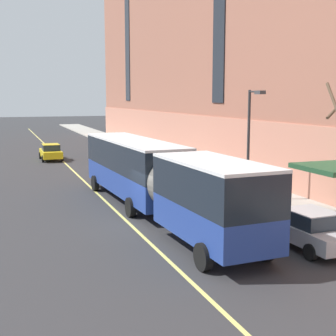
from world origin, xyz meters
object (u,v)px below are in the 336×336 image
Objects in this scene: city_bus at (155,175)px; parked_car_champagne_6 at (218,189)px; parked_car_red_1 at (165,168)px; parked_car_silver_3 at (308,228)px; street_lamp at (251,133)px; parked_car_navy_2 at (112,146)px; taxi_cab at (51,152)px; parked_car_darkgray_4 at (126,152)px.

city_bus reaches higher than parked_car_champagne_6.
parked_car_silver_3 is at bearing -90.37° from parked_car_red_1.
city_bus is at bearing -171.37° from street_lamp.
taxi_cab is (-6.91, -3.64, -0.00)m from parked_car_navy_2.
parked_car_silver_3 is at bearing -90.06° from parked_car_darkgray_4.
street_lamp is (1.67, -0.60, 3.25)m from parked_car_champagne_6.
parked_car_red_1 is 16.92m from parked_car_navy_2.
parked_car_red_1 is 14.96m from taxi_cab.
street_lamp reaches higher than parked_car_silver_3.
street_lamp reaches higher than taxi_cab.
parked_car_darkgray_4 and taxi_cab have the same top height.
city_bus is 23.84m from taxi_cab.
parked_car_navy_2 is at bearing 93.76° from street_lamp.
parked_car_navy_2 is 1.10× the size of parked_car_darkgray_4.
parked_car_champagne_6 and taxi_cab have the same top height.
parked_car_silver_3 is (-0.11, -17.36, 0.00)m from parked_car_red_1.
parked_car_darkgray_4 is (-0.08, 10.66, -0.00)m from parked_car_red_1.
street_lamp reaches higher than parked_car_darkgray_4.
city_bus is 4.10× the size of parked_car_red_1.
parked_car_red_1 is 1.07× the size of parked_car_darkgray_4.
street_lamp is at bearing -69.20° from taxi_cab.
city_bus reaches higher than parked_car_silver_3.
parked_car_silver_3 is 1.03× the size of parked_car_champagne_6.
street_lamp is (1.76, -9.47, 3.25)m from parked_car_red_1.
taxi_cab is at bearing 107.46° from parked_car_champagne_6.
taxi_cab is (-6.80, 2.62, 0.00)m from parked_car_darkgray_4.
city_bus is 21.48m from parked_car_darkgray_4.
taxi_cab is (-6.97, 22.15, 0.00)m from parked_car_champagne_6.
city_bus is 6.35m from street_lamp.
city_bus is 27.65m from parked_car_navy_2.
parked_car_red_1 is 17.36m from parked_car_silver_3.
parked_car_navy_2 and parked_car_champagne_6 have the same top height.
street_lamp reaches higher than parked_car_champagne_6.
city_bus is 4.23× the size of parked_car_champagne_6.
parked_car_red_1 and parked_car_navy_2 have the same top height.
parked_car_darkgray_4 is 7.29m from taxi_cab.
parked_car_navy_2 is 7.81m from taxi_cab.
city_bus is at bearing -112.12° from parked_car_red_1.
parked_car_silver_3 is 31.38m from taxi_cab.
parked_car_silver_3 is at bearing -59.55° from city_bus.
parked_car_red_1 is at bearing -62.60° from taxi_cab.
parked_car_champagne_6 is at bearing 19.33° from city_bus.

